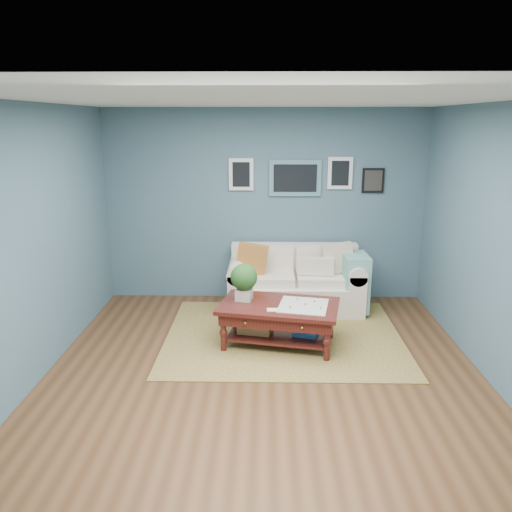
{
  "coord_description": "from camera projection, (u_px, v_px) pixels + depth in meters",
  "views": [
    {
      "loc": [
        0.01,
        -4.5,
        2.52
      ],
      "look_at": [
        -0.1,
        1.0,
        1.03
      ],
      "focal_mm": 35.0,
      "sensor_mm": 36.0,
      "label": 1
    }
  ],
  "objects": [
    {
      "name": "room_shell",
      "position": [
        266.0,
        248.0,
        4.7
      ],
      "size": [
        5.0,
        5.02,
        2.7
      ],
      "color": "brown",
      "rests_on": "ground"
    },
    {
      "name": "area_rug",
      "position": [
        283.0,
        336.0,
        6.03
      ],
      "size": [
        2.81,
        2.25,
        0.01
      ],
      "primitive_type": "cube",
      "color": "brown",
      "rests_on": "ground"
    },
    {
      "name": "loveseat",
      "position": [
        301.0,
        281.0,
        6.84
      ],
      "size": [
        1.86,
        0.84,
        0.95
      ],
      "color": "beige",
      "rests_on": "ground"
    },
    {
      "name": "coffee_table",
      "position": [
        273.0,
        310.0,
        5.73
      ],
      "size": [
        1.46,
        1.02,
        0.93
      ],
      "rotation": [
        0.0,
        0.0,
        -0.19
      ],
      "color": "#370E0C",
      "rests_on": "ground"
    }
  ]
}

